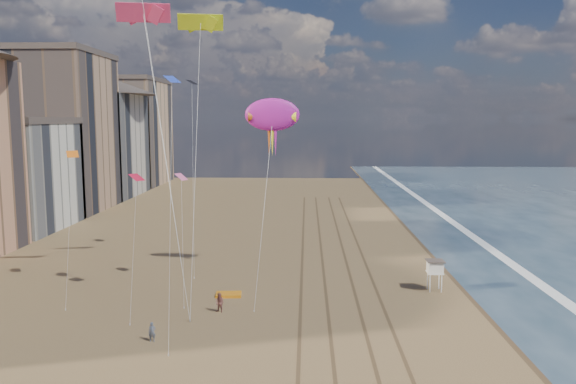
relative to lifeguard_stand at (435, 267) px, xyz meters
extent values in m
plane|color=#42301E|center=(7.13, 15.58, -2.34)|extent=(260.00, 260.00, 0.00)
plane|color=white|center=(11.33, 15.58, -2.34)|extent=(260.00, 260.00, 0.00)
cube|color=brown|center=(-13.07, 5.58, -2.33)|extent=(0.28, 120.00, 0.01)
cube|color=brown|center=(-10.67, 5.58, -2.33)|extent=(0.28, 120.00, 0.01)
cube|color=brown|center=(-7.87, 5.58, -2.33)|extent=(0.28, 120.00, 0.01)
cube|color=brown|center=(-5.67, 5.58, -2.33)|extent=(0.28, 120.00, 0.01)
cube|color=silver|center=(-56.87, 29.58, 5.66)|extent=(14.00, 18.00, 16.00)
cube|color=#473D38|center=(-56.87, 29.58, 14.16)|extent=(14.28, 18.36, 1.00)
cube|color=tan|center=(-57.87, 47.58, 11.66)|extent=(16.00, 20.00, 28.00)
cube|color=#473D38|center=(-57.87, 47.58, 26.16)|extent=(16.32, 20.40, 1.00)
cube|color=#BCB2A3|center=(-57.37, 67.58, 8.66)|extent=(15.00, 22.00, 22.00)
cone|color=#473D38|center=(-57.37, 67.58, 21.86)|extent=(34.22, 34.22, 4.40)
cube|color=tan|center=(-57.87, 89.58, 10.66)|extent=(16.00, 24.00, 26.00)
cube|color=#473D38|center=(-57.87, 89.58, 24.16)|extent=(16.32, 24.48, 1.00)
cylinder|color=silver|center=(-0.56, -0.56, -1.50)|extent=(0.11, 0.11, 1.68)
cylinder|color=silver|center=(0.56, -0.56, -1.50)|extent=(0.11, 0.11, 1.68)
cylinder|color=silver|center=(-0.56, 0.56, -1.50)|extent=(0.11, 0.11, 1.68)
cylinder|color=silver|center=(0.56, 0.56, -1.50)|extent=(0.11, 0.11, 1.68)
cube|color=silver|center=(0.00, 0.00, -0.52)|extent=(1.50, 1.50, 0.11)
cube|color=silver|center=(0.00, 0.00, 0.04)|extent=(1.40, 1.40, 1.03)
cube|color=#473D38|center=(0.00, 0.00, 0.65)|extent=(1.68, 1.68, 0.09)
cube|color=orange|center=(-19.96, -2.36, -2.21)|extent=(2.51, 1.70, 0.27)
ellipsoid|color=#B11B9E|center=(-16.18, 4.81, 14.83)|extent=(5.05, 0.95, 3.00)
cone|color=#C75012|center=(-17.98, 4.81, 14.61)|extent=(1.35, 1.13, 1.13)
cone|color=#FEFF1A|center=(-14.37, 4.81, 14.61)|extent=(1.35, 1.13, 1.13)
cylinder|color=silver|center=(-16.65, -0.95, 5.68)|extent=(0.03, 0.03, 19.78)
imported|color=#4F5766|center=(-24.20, -13.54, -1.59)|extent=(0.60, 0.45, 1.50)
imported|color=#96554C|center=(-20.08, -6.94, -1.48)|extent=(1.03, 0.93, 1.73)
cube|color=#CBDC17|center=(-23.25, 3.54, 23.97)|extent=(4.57, 1.53, 1.56)
cube|color=#EB3462|center=(-27.54, -1.47, 24.01)|extent=(4.93, 1.64, 1.68)
plane|color=pink|center=(-25.03, 1.21, 8.69)|extent=(1.49, 1.56, 0.63)
plane|color=#DA6012|center=(-35.02, -0.85, 11.05)|extent=(1.78, 1.72, 0.60)
plane|color=blue|center=(-24.03, -5.78, 17.73)|extent=(1.82, 1.83, 0.63)
plane|color=red|center=(-28.13, -3.25, 9.09)|extent=(1.75, 1.78, 0.57)
plane|color=black|center=(-25.75, 10.93, 18.56)|extent=(1.65, 1.71, 0.55)
camera|label=1|loc=(-12.55, -53.80, 14.37)|focal=35.00mm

